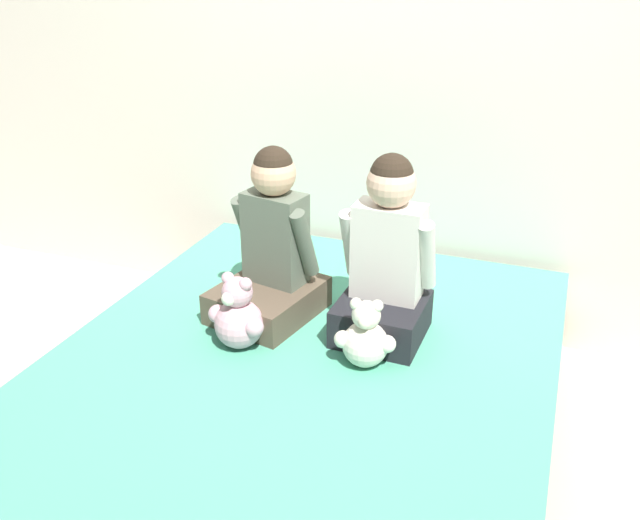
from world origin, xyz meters
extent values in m
plane|color=#B2A899|center=(0.00, 0.00, 0.00)|extent=(14.00, 14.00, 0.00)
cube|color=silver|center=(0.00, 1.05, 1.25)|extent=(8.00, 0.06, 2.50)
cube|color=brown|center=(0.00, 0.00, 0.10)|extent=(1.64, 1.97, 0.19)
cube|color=silver|center=(0.00, 0.00, 0.27)|extent=(1.61, 1.93, 0.16)
cube|color=#4CA384|center=(0.00, 0.00, 0.37)|extent=(1.62, 1.95, 0.03)
cube|color=brown|center=(-0.22, 0.22, 0.44)|extent=(0.39, 0.44, 0.12)
cube|color=#5B6656|center=(-0.21, 0.27, 0.67)|extent=(0.24, 0.17, 0.34)
sphere|color=#DBAD89|center=(-0.21, 0.27, 0.91)|extent=(0.16, 0.16, 0.16)
sphere|color=#2D2319|center=(-0.21, 0.27, 0.94)|extent=(0.14, 0.14, 0.14)
cylinder|color=#5B6656|center=(-0.34, 0.30, 0.68)|extent=(0.08, 0.15, 0.27)
cylinder|color=#5B6656|center=(-0.09, 0.25, 0.68)|extent=(0.08, 0.15, 0.27)
cube|color=black|center=(0.21, 0.22, 0.45)|extent=(0.30, 0.31, 0.14)
cube|color=silver|center=(0.21, 0.26, 0.69)|extent=(0.24, 0.13, 0.33)
sphere|color=beige|center=(0.21, 0.26, 0.93)|extent=(0.16, 0.16, 0.16)
sphere|color=#2D2319|center=(0.21, 0.26, 0.96)|extent=(0.14, 0.14, 0.14)
cylinder|color=silver|center=(0.08, 0.27, 0.70)|extent=(0.06, 0.15, 0.27)
cylinder|color=silver|center=(0.34, 0.26, 0.70)|extent=(0.06, 0.15, 0.27)
sphere|color=#DBA3B2|center=(-0.22, -0.01, 0.47)|extent=(0.17, 0.17, 0.17)
sphere|color=#DBA3B2|center=(-0.22, -0.01, 0.59)|extent=(0.10, 0.10, 0.10)
sphere|color=white|center=(-0.23, -0.06, 0.58)|extent=(0.05, 0.05, 0.05)
sphere|color=#DBA3B2|center=(-0.26, -0.01, 0.63)|extent=(0.04, 0.04, 0.04)
sphere|color=#DBA3B2|center=(-0.19, -0.02, 0.63)|extent=(0.04, 0.04, 0.04)
sphere|color=#DBA3B2|center=(-0.31, -0.01, 0.49)|extent=(0.06, 0.06, 0.06)
sphere|color=#DBA3B2|center=(-0.15, -0.05, 0.49)|extent=(0.06, 0.06, 0.06)
sphere|color=silver|center=(0.21, 0.03, 0.46)|extent=(0.15, 0.15, 0.15)
sphere|color=silver|center=(0.21, 0.03, 0.57)|extent=(0.09, 0.09, 0.09)
sphere|color=beige|center=(0.22, -0.01, 0.56)|extent=(0.04, 0.04, 0.04)
sphere|color=silver|center=(0.18, 0.02, 0.60)|extent=(0.04, 0.04, 0.04)
sphere|color=silver|center=(0.24, 0.03, 0.60)|extent=(0.04, 0.04, 0.04)
sphere|color=silver|center=(0.14, 0.00, 0.48)|extent=(0.06, 0.06, 0.06)
sphere|color=silver|center=(0.28, 0.02, 0.48)|extent=(0.06, 0.06, 0.06)
camera|label=1|loc=(0.73, -1.77, 1.63)|focal=38.00mm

